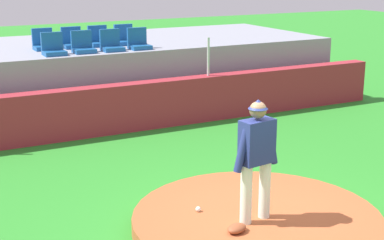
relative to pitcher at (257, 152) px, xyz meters
name	(u,v)px	position (x,y,z in m)	size (l,w,h in m)	color
ground_plane	(256,231)	(0.13, 0.13, -1.24)	(60.00, 60.00, 0.00)	#2A8728
pitchers_mound	(257,223)	(0.13, 0.13, -1.11)	(3.51, 3.51, 0.25)	#AA542E
pitcher	(257,152)	(0.00, 0.00, 0.00)	(0.76, 0.31, 1.70)	white
baseball	(198,209)	(-0.56, 0.60, -0.95)	(0.07, 0.07, 0.07)	white
fielding_glove	(237,228)	(-0.42, -0.21, -0.93)	(0.30, 0.20, 0.11)	brown
brick_barrier	(116,109)	(0.13, 5.76, -0.70)	(14.23, 0.40, 1.08)	maroon
fence_post_right	(208,57)	(2.47, 5.76, 0.29)	(0.06, 0.06, 0.91)	silver
bleacher_platform	(78,75)	(0.13, 8.55, -0.41)	(13.06, 4.45, 1.67)	gray
stadium_chair_0	(53,48)	(-0.91, 6.83, 0.58)	(0.48, 0.44, 0.50)	#195496
stadium_chair_1	(83,46)	(-0.22, 6.87, 0.58)	(0.48, 0.44, 0.50)	#195496
stadium_chair_2	(111,44)	(0.46, 6.84, 0.58)	(0.48, 0.44, 0.50)	#195496
stadium_chair_3	(139,42)	(1.15, 6.83, 0.58)	(0.48, 0.44, 0.50)	#195496
stadium_chair_4	(44,43)	(-0.90, 7.77, 0.58)	(0.48, 0.44, 0.50)	#195496
stadium_chair_5	(72,41)	(-0.20, 7.76, 0.58)	(0.48, 0.44, 0.50)	#195496
stadium_chair_6	(99,40)	(0.47, 7.76, 0.58)	(0.48, 0.44, 0.50)	#195496
stadium_chair_7	(125,38)	(1.15, 7.73, 0.58)	(0.48, 0.44, 0.50)	#195496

